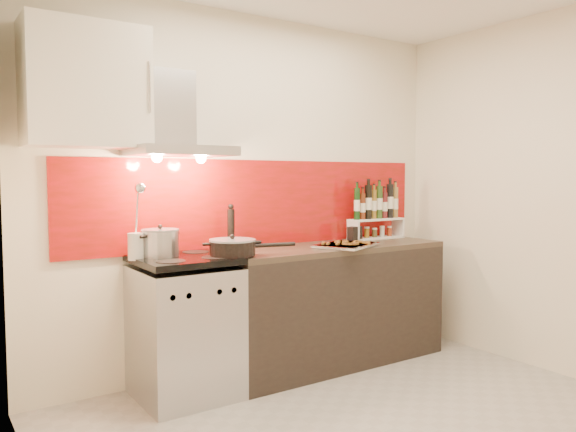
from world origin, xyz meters
TOP-DOWN VIEW (x-y plane):
  - floor at (0.00, 0.00)m, footprint 3.40×3.40m
  - back_wall at (0.00, 1.40)m, footprint 3.40×0.02m
  - left_wall at (-1.70, 0.00)m, footprint 0.02×2.80m
  - right_wall at (1.70, 0.00)m, footprint 0.02×2.80m
  - backsplash at (0.05, 1.39)m, footprint 3.00×0.02m
  - range_stove at (-0.70, 1.10)m, footprint 0.60×0.60m
  - counter at (0.50, 1.10)m, footprint 1.80×0.60m
  - range_hood at (-0.70, 1.24)m, footprint 0.62×0.50m
  - upper_cabinet at (-1.25, 1.22)m, footprint 0.70×0.35m
  - stock_pot at (-0.82, 1.18)m, footprint 0.24×0.24m
  - saute_pan at (-0.41, 0.97)m, footprint 0.58×0.30m
  - utensil_jar at (-0.98, 1.18)m, footprint 0.10×0.15m
  - pepper_mill at (-0.27, 1.27)m, footprint 0.05×0.05m
  - step_shelf at (1.09, 1.24)m, footprint 0.52×0.14m
  - caddy_box at (0.82, 1.21)m, footprint 0.15×0.10m
  - baking_tray at (0.52, 0.96)m, footprint 0.58×0.52m

SIDE VIEW (x-z plane):
  - floor at x=0.00m, z-range 0.00..0.00m
  - range_stove at x=-0.70m, z-range -0.01..0.90m
  - counter at x=0.50m, z-range 0.00..0.90m
  - baking_tray at x=0.52m, z-range 0.90..0.93m
  - caddy_box at x=0.82m, z-range 0.90..1.02m
  - saute_pan at x=-0.41m, z-range 0.89..1.03m
  - stock_pot at x=-0.82m, z-range 0.90..1.10m
  - utensil_jar at x=-0.98m, z-range 0.80..1.28m
  - pepper_mill at x=-0.27m, z-range 0.89..1.22m
  - step_shelf at x=1.09m, z-range 0.89..1.34m
  - backsplash at x=0.05m, z-range 0.90..1.54m
  - back_wall at x=0.00m, z-range 0.00..2.60m
  - left_wall at x=-1.70m, z-range 0.00..2.60m
  - right_wall at x=1.70m, z-range 0.00..2.60m
  - range_hood at x=-0.70m, z-range 1.44..2.05m
  - upper_cabinet at x=-1.25m, z-range 1.59..2.31m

